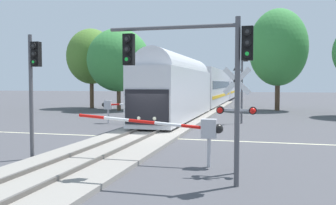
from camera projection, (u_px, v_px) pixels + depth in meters
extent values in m
plane|color=#47474C|center=(141.00, 137.00, 20.91)|extent=(220.00, 220.00, 0.00)
cube|color=beige|center=(141.00, 137.00, 20.91)|extent=(44.00, 0.20, 0.01)
cube|color=gray|center=(141.00, 136.00, 20.91)|extent=(4.40, 80.00, 0.18)
cube|color=#56514C|center=(129.00, 133.00, 21.08)|extent=(0.10, 80.00, 0.14)
cube|color=#56514C|center=(153.00, 134.00, 20.72)|extent=(0.10, 80.00, 0.14)
cube|color=silver|center=(178.00, 94.00, 30.10)|extent=(3.00, 17.02, 3.90)
cube|color=black|center=(147.00, 107.00, 21.88)|extent=(2.76, 0.08, 2.15)
cylinder|color=silver|center=(178.00, 71.00, 30.00)|extent=(2.76, 15.31, 2.76)
sphere|color=#F4F2CC|center=(139.00, 118.00, 22.04)|extent=(0.24, 0.24, 0.24)
sphere|color=#F4F2CC|center=(155.00, 119.00, 21.79)|extent=(0.24, 0.24, 0.24)
cube|color=silver|center=(212.00, 87.00, 50.58)|extent=(3.00, 23.57, 4.60)
cube|color=black|center=(223.00, 85.00, 50.19)|extent=(0.04, 21.22, 0.90)
cube|color=gold|center=(223.00, 95.00, 50.26)|extent=(0.04, 21.69, 0.36)
cube|color=silver|center=(228.00, 86.00, 74.25)|extent=(3.00, 23.57, 4.60)
cube|color=black|center=(235.00, 84.00, 73.86)|extent=(0.04, 21.22, 0.90)
cube|color=gold|center=(235.00, 91.00, 73.93)|extent=(0.04, 21.69, 0.36)
cylinder|color=#B7B7BC|center=(209.00, 152.00, 13.53)|extent=(0.14, 0.14, 1.10)
cube|color=#B7B7BC|center=(209.00, 128.00, 13.48)|extent=(0.56, 0.40, 0.70)
sphere|color=black|center=(218.00, 129.00, 13.40)|extent=(0.36, 0.36, 0.36)
cylinder|color=red|center=(195.00, 127.00, 13.61)|extent=(1.06, 0.12, 0.19)
cylinder|color=white|center=(168.00, 124.00, 13.87)|extent=(1.06, 0.12, 0.19)
cylinder|color=red|center=(142.00, 122.00, 14.13)|extent=(1.06, 0.12, 0.19)
cylinder|color=white|center=(117.00, 119.00, 14.39)|extent=(1.06, 0.12, 0.19)
cylinder|color=red|center=(92.00, 116.00, 14.64)|extent=(1.06, 0.12, 0.19)
sphere|color=red|center=(81.00, 115.00, 14.77)|extent=(0.14, 0.14, 0.14)
cylinder|color=#B2B2B7|center=(236.00, 122.00, 12.52)|extent=(0.14, 0.14, 3.56)
cube|color=white|center=(237.00, 81.00, 12.42)|extent=(0.98, 0.05, 0.98)
cube|color=white|center=(237.00, 81.00, 12.42)|extent=(0.98, 0.05, 0.98)
cube|color=#B2B2B7|center=(237.00, 110.00, 12.50)|extent=(1.10, 0.08, 0.08)
cylinder|color=black|center=(220.00, 110.00, 12.54)|extent=(0.26, 0.18, 0.26)
cylinder|color=black|center=(253.00, 111.00, 12.26)|extent=(0.26, 0.18, 0.26)
sphere|color=red|center=(220.00, 110.00, 12.44)|extent=(0.20, 0.20, 0.20)
sphere|color=red|center=(253.00, 111.00, 12.17)|extent=(0.20, 0.20, 0.20)
cone|color=black|center=(237.00, 67.00, 12.42)|extent=(0.28, 0.28, 0.22)
cylinder|color=#B7B7BC|center=(108.00, 116.00, 28.23)|extent=(0.14, 0.14, 1.10)
cube|color=#B7B7BC|center=(108.00, 105.00, 28.19)|extent=(0.56, 0.40, 0.70)
sphere|color=black|center=(104.00, 105.00, 28.27)|extent=(0.36, 0.36, 0.36)
cylinder|color=red|center=(114.00, 105.00, 28.07)|extent=(0.96, 0.12, 0.17)
cylinder|color=white|center=(126.00, 104.00, 27.83)|extent=(0.96, 0.12, 0.17)
cylinder|color=red|center=(137.00, 104.00, 27.58)|extent=(0.96, 0.12, 0.17)
cylinder|color=white|center=(149.00, 103.00, 27.34)|extent=(0.96, 0.12, 0.17)
cylinder|color=red|center=(162.00, 103.00, 27.10)|extent=(0.96, 0.12, 0.17)
sphere|color=red|center=(168.00, 102.00, 26.98)|extent=(0.14, 0.14, 0.14)
cylinder|color=#4C4C51|center=(237.00, 102.00, 10.88)|extent=(0.16, 0.16, 5.11)
cube|color=black|center=(247.00, 43.00, 10.72)|extent=(0.34, 0.26, 1.00)
sphere|color=#262626|center=(247.00, 32.00, 10.56)|extent=(0.20, 0.20, 0.20)
cylinder|color=black|center=(247.00, 32.00, 10.53)|extent=(0.24, 0.10, 0.24)
sphere|color=#262626|center=(247.00, 43.00, 10.57)|extent=(0.20, 0.20, 0.20)
cylinder|color=black|center=(247.00, 43.00, 10.55)|extent=(0.24, 0.10, 0.24)
sphere|color=green|center=(247.00, 54.00, 10.59)|extent=(0.20, 0.20, 0.20)
cylinder|color=black|center=(247.00, 54.00, 10.56)|extent=(0.24, 0.10, 0.24)
cylinder|color=#4C4C51|center=(172.00, 28.00, 11.26)|extent=(4.05, 0.12, 0.12)
cube|color=black|center=(129.00, 50.00, 11.65)|extent=(0.34, 0.26, 1.00)
sphere|color=#262626|center=(127.00, 39.00, 11.49)|extent=(0.20, 0.20, 0.20)
cylinder|color=black|center=(127.00, 39.00, 11.46)|extent=(0.24, 0.10, 0.24)
sphere|color=#262626|center=(127.00, 49.00, 11.51)|extent=(0.20, 0.20, 0.20)
cylinder|color=black|center=(127.00, 49.00, 11.48)|extent=(0.24, 0.10, 0.24)
sphere|color=green|center=(127.00, 59.00, 11.52)|extent=(0.20, 0.20, 0.20)
cylinder|color=black|center=(127.00, 59.00, 11.49)|extent=(0.24, 0.10, 0.24)
cylinder|color=#4C4C51|center=(242.00, 84.00, 28.08)|extent=(0.16, 0.16, 6.10)
cube|color=black|center=(246.00, 55.00, 27.89)|extent=(0.34, 0.26, 1.00)
sphere|color=#262626|center=(246.00, 51.00, 27.73)|extent=(0.20, 0.20, 0.20)
cylinder|color=black|center=(246.00, 50.00, 27.70)|extent=(0.24, 0.10, 0.24)
sphere|color=#262626|center=(246.00, 55.00, 27.74)|extent=(0.20, 0.20, 0.20)
cylinder|color=black|center=(246.00, 55.00, 27.71)|extent=(0.24, 0.10, 0.24)
sphere|color=green|center=(246.00, 59.00, 27.76)|extent=(0.20, 0.20, 0.20)
cylinder|color=black|center=(246.00, 59.00, 27.73)|extent=(0.24, 0.10, 0.24)
cylinder|color=#4C4C51|center=(31.00, 97.00, 14.87)|extent=(0.16, 0.16, 5.10)
cube|color=black|center=(36.00, 54.00, 14.71)|extent=(0.34, 0.26, 1.00)
sphere|color=#262626|center=(34.00, 46.00, 14.55)|extent=(0.20, 0.20, 0.20)
cylinder|color=black|center=(33.00, 46.00, 14.52)|extent=(0.24, 0.10, 0.24)
sphere|color=#262626|center=(34.00, 54.00, 14.56)|extent=(0.20, 0.20, 0.20)
cylinder|color=black|center=(34.00, 54.00, 14.53)|extent=(0.24, 0.10, 0.24)
sphere|color=green|center=(34.00, 62.00, 14.58)|extent=(0.20, 0.20, 0.20)
cylinder|color=black|center=(34.00, 62.00, 14.55)|extent=(0.24, 0.10, 0.24)
cylinder|color=brown|center=(92.00, 93.00, 45.30)|extent=(0.50, 0.50, 3.89)
ellipsoid|color=#4C7A2D|center=(91.00, 56.00, 45.06)|extent=(6.09, 6.09, 6.82)
cylinder|color=brown|center=(119.00, 97.00, 41.75)|extent=(0.46, 0.46, 3.07)
ellipsoid|color=#38843D|center=(119.00, 60.00, 41.52)|extent=(7.17, 7.17, 7.20)
cylinder|color=#4C3828|center=(277.00, 93.00, 41.50)|extent=(0.55, 0.55, 3.91)
ellipsoid|color=#38843D|center=(278.00, 47.00, 41.22)|extent=(6.59, 6.59, 8.74)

